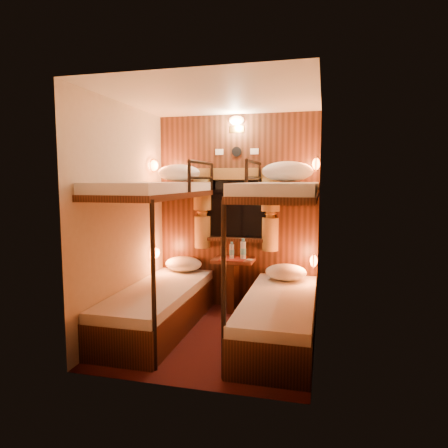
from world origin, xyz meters
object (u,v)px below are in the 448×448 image
(bunk_left, at_px, (159,278))
(bunk_right, at_px, (280,286))
(bottle_right, at_px, (243,250))
(bottle_left, at_px, (232,251))
(table, at_px, (233,277))

(bunk_left, relative_size, bunk_right, 1.00)
(bunk_right, height_order, bottle_right, bunk_right)
(bottle_right, bearing_deg, bunk_left, -134.32)
(bunk_left, distance_m, bottle_left, 1.02)
(bunk_right, xyz_separation_m, bottle_left, (-0.67, 0.78, 0.18))
(bunk_right, distance_m, bottle_right, 0.97)
(bunk_left, xyz_separation_m, table, (0.65, 0.78, -0.14))
(table, xyz_separation_m, bottle_right, (0.12, 0.00, 0.34))
(bottle_right, bearing_deg, table, -177.74)
(bunk_right, height_order, table, bunk_right)
(bunk_right, xyz_separation_m, bottle_right, (-0.53, 0.79, 0.20))
(bunk_left, xyz_separation_m, bottle_left, (0.63, 0.78, 0.18))
(bottle_left, bearing_deg, table, 4.30)
(bottle_left, xyz_separation_m, bottle_right, (0.14, 0.01, 0.02))
(bunk_right, bearing_deg, table, 129.67)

